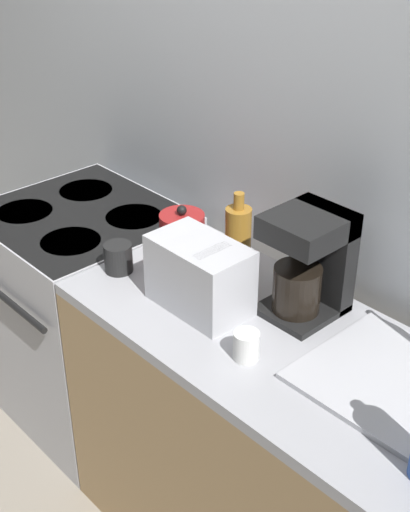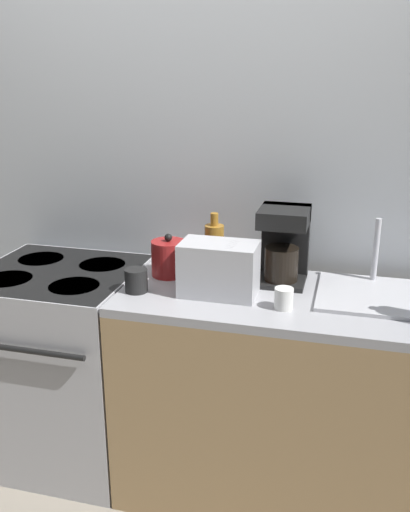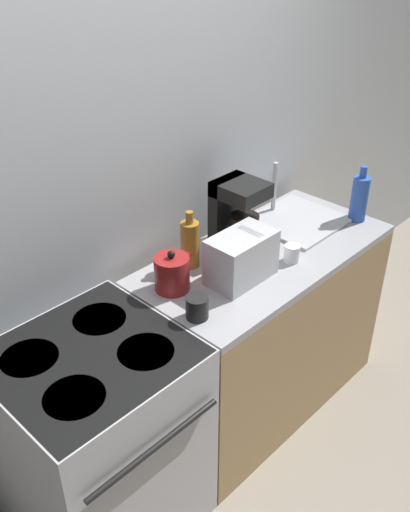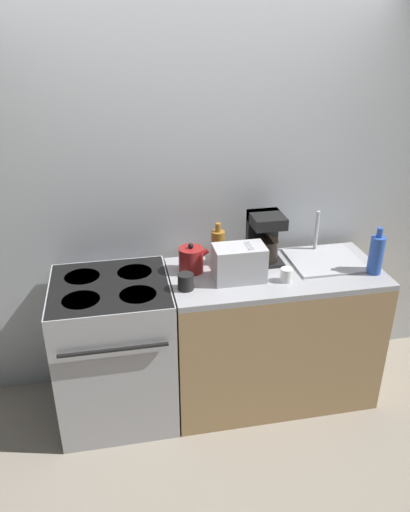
{
  "view_description": "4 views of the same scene",
  "coord_description": "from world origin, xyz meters",
  "px_view_note": "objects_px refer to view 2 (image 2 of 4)",
  "views": [
    {
      "loc": [
        1.54,
        -0.94,
        2.15
      ],
      "look_at": [
        0.16,
        0.33,
        1.06
      ],
      "focal_mm": 50.0,
      "sensor_mm": 36.0,
      "label": 1
    },
    {
      "loc": [
        0.7,
        -1.81,
        1.81
      ],
      "look_at": [
        0.12,
        0.41,
        1.04
      ],
      "focal_mm": 40.0,
      "sensor_mm": 36.0,
      "label": 2
    },
    {
      "loc": [
        -1.39,
        -1.07,
        2.34
      ],
      "look_at": [
        0.05,
        0.32,
        1.1
      ],
      "focal_mm": 40.0,
      "sensor_mm": 36.0,
      "label": 3
    },
    {
      "loc": [
        -0.48,
        -2.28,
        2.37
      ],
      "look_at": [
        0.03,
        0.35,
        1.07
      ],
      "focal_mm": 35.0,
      "sensor_mm": 36.0,
      "label": 4
    }
  ],
  "objects_px": {
    "toaster": "(219,269)",
    "cup_white": "(284,298)",
    "coffee_maker": "(284,243)",
    "kettle": "(169,258)",
    "cup_black": "(136,280)",
    "bottle_amber": "(214,248)",
    "stove": "(64,362)"
  },
  "relations": [
    {
      "from": "toaster",
      "to": "cup_white",
      "type": "bearing_deg",
      "value": -15.77
    },
    {
      "from": "stove",
      "to": "cup_white",
      "type": "height_order",
      "value": "cup_white"
    },
    {
      "from": "kettle",
      "to": "cup_white",
      "type": "xyz_separation_m",
      "value": [
        0.53,
        -0.23,
        -0.04
      ]
    },
    {
      "from": "coffee_maker",
      "to": "cup_white",
      "type": "distance_m",
      "value": 0.33
    },
    {
      "from": "stove",
      "to": "bottle_amber",
      "type": "distance_m",
      "value": 0.91
    },
    {
      "from": "kettle",
      "to": "bottle_amber",
      "type": "bearing_deg",
      "value": 22.85
    },
    {
      "from": "cup_white",
      "to": "cup_black",
      "type": "bearing_deg",
      "value": 178.17
    },
    {
      "from": "stove",
      "to": "kettle",
      "type": "relative_size",
      "value": 4.96
    },
    {
      "from": "coffee_maker",
      "to": "toaster",
      "type": "bearing_deg",
      "value": -134.7
    },
    {
      "from": "stove",
      "to": "bottle_amber",
      "type": "xyz_separation_m",
      "value": [
        0.69,
        0.16,
        0.57
      ]
    },
    {
      "from": "stove",
      "to": "cup_black",
      "type": "distance_m",
      "value": 0.68
    },
    {
      "from": "stove",
      "to": "toaster",
      "type": "relative_size",
      "value": 3.09
    },
    {
      "from": "toaster",
      "to": "cup_black",
      "type": "distance_m",
      "value": 0.34
    },
    {
      "from": "kettle",
      "to": "toaster",
      "type": "bearing_deg",
      "value": -31.29
    },
    {
      "from": "toaster",
      "to": "cup_white",
      "type": "height_order",
      "value": "toaster"
    },
    {
      "from": "bottle_amber",
      "to": "cup_black",
      "type": "distance_m",
      "value": 0.39
    },
    {
      "from": "cup_black",
      "to": "toaster",
      "type": "bearing_deg",
      "value": 9.82
    },
    {
      "from": "coffee_maker",
      "to": "cup_white",
      "type": "height_order",
      "value": "coffee_maker"
    },
    {
      "from": "stove",
      "to": "cup_black",
      "type": "xyz_separation_m",
      "value": [
        0.43,
        -0.13,
        0.51
      ]
    },
    {
      "from": "coffee_maker",
      "to": "bottle_amber",
      "type": "height_order",
      "value": "coffee_maker"
    },
    {
      "from": "stove",
      "to": "toaster",
      "type": "xyz_separation_m",
      "value": [
        0.76,
        -0.08,
        0.57
      ]
    },
    {
      "from": "coffee_maker",
      "to": "cup_white",
      "type": "xyz_separation_m",
      "value": [
        0.04,
        -0.3,
        -0.13
      ]
    },
    {
      "from": "kettle",
      "to": "cup_black",
      "type": "height_order",
      "value": "kettle"
    },
    {
      "from": "kettle",
      "to": "toaster",
      "type": "relative_size",
      "value": 0.62
    },
    {
      "from": "bottle_amber",
      "to": "kettle",
      "type": "bearing_deg",
      "value": -157.15
    },
    {
      "from": "stove",
      "to": "cup_white",
      "type": "bearing_deg",
      "value": -8.39
    },
    {
      "from": "toaster",
      "to": "cup_black",
      "type": "height_order",
      "value": "toaster"
    },
    {
      "from": "kettle",
      "to": "coffee_maker",
      "type": "xyz_separation_m",
      "value": [
        0.49,
        0.07,
        0.09
      ]
    },
    {
      "from": "coffee_maker",
      "to": "cup_black",
      "type": "distance_m",
      "value": 0.63
    },
    {
      "from": "bottle_amber",
      "to": "cup_black",
      "type": "relative_size",
      "value": 2.83
    },
    {
      "from": "cup_black",
      "to": "cup_white",
      "type": "relative_size",
      "value": 1.17
    },
    {
      "from": "stove",
      "to": "cup_white",
      "type": "distance_m",
      "value": 1.16
    }
  ]
}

